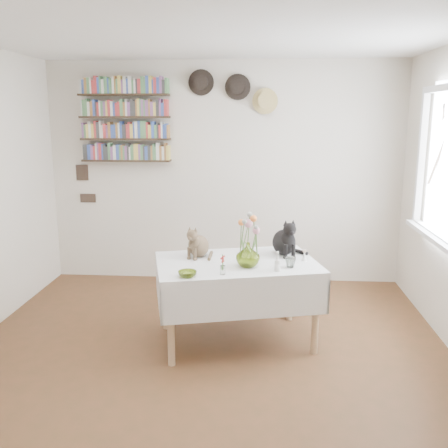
# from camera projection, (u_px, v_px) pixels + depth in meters

# --- Properties ---
(room) EXTENTS (4.08, 4.58, 2.58)m
(room) POSITION_uv_depth(u_px,v_px,m) (201.00, 211.00, 3.49)
(room) COLOR brown
(room) RESTS_ON ground
(dining_table) EXTENTS (1.49, 1.14, 0.71)m
(dining_table) POSITION_uv_depth(u_px,v_px,m) (237.00, 281.00, 4.20)
(dining_table) COLOR white
(dining_table) RESTS_ON room
(tabby_cat) EXTENTS (0.27, 0.30, 0.28)m
(tabby_cat) POSITION_uv_depth(u_px,v_px,m) (199.00, 240.00, 4.29)
(tabby_cat) COLOR brown
(tabby_cat) RESTS_ON dining_table
(black_cat) EXTENTS (0.30, 0.34, 0.34)m
(black_cat) POSITION_uv_depth(u_px,v_px,m) (284.00, 235.00, 4.35)
(black_cat) COLOR black
(black_cat) RESTS_ON dining_table
(flower_vase) EXTENTS (0.21, 0.21, 0.20)m
(flower_vase) POSITION_uv_depth(u_px,v_px,m) (248.00, 255.00, 4.00)
(flower_vase) COLOR #9DB539
(flower_vase) RESTS_ON dining_table
(green_bowl) EXTENTS (0.14, 0.14, 0.04)m
(green_bowl) POSITION_uv_depth(u_px,v_px,m) (187.00, 274.00, 3.77)
(green_bowl) COLOR #9DB539
(green_bowl) RESTS_ON dining_table
(drinking_glass) EXTENTS (0.10, 0.10, 0.08)m
(drinking_glass) POSITION_uv_depth(u_px,v_px,m) (290.00, 262.00, 4.00)
(drinking_glass) COLOR white
(drinking_glass) RESTS_ON dining_table
(candlestick) EXTENTS (0.04, 0.04, 0.16)m
(candlestick) POSITION_uv_depth(u_px,v_px,m) (277.00, 265.00, 3.89)
(candlestick) COLOR white
(candlestick) RESTS_ON dining_table
(berry_jar) EXTENTS (0.04, 0.04, 0.17)m
(berry_jar) POSITION_uv_depth(u_px,v_px,m) (223.00, 265.00, 3.81)
(berry_jar) COLOR white
(berry_jar) RESTS_ON dining_table
(porcelain_figurine) EXTENTS (0.05, 0.05, 0.10)m
(porcelain_figurine) POSITION_uv_depth(u_px,v_px,m) (304.00, 256.00, 4.18)
(porcelain_figurine) COLOR white
(porcelain_figurine) RESTS_ON dining_table
(flower_bouquet) EXTENTS (0.17, 0.13, 0.39)m
(flower_bouquet) POSITION_uv_depth(u_px,v_px,m) (248.00, 225.00, 3.96)
(flower_bouquet) COLOR #4C7233
(flower_bouquet) RESTS_ON flower_vase
(bookshelf_unit) EXTENTS (1.00, 0.16, 0.91)m
(bookshelf_unit) POSITION_uv_depth(u_px,v_px,m) (125.00, 121.00, 5.54)
(bookshelf_unit) COLOR #312215
(bookshelf_unit) RESTS_ON room
(wall_hats) EXTENTS (0.98, 0.09, 0.48)m
(wall_hats) POSITION_uv_depth(u_px,v_px,m) (235.00, 90.00, 5.41)
(wall_hats) COLOR black
(wall_hats) RESTS_ON room
(wall_art_plaques) EXTENTS (0.21, 0.02, 0.44)m
(wall_art_plaques) POSITION_uv_depth(u_px,v_px,m) (85.00, 183.00, 5.80)
(wall_art_plaques) COLOR #38281E
(wall_art_plaques) RESTS_ON room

